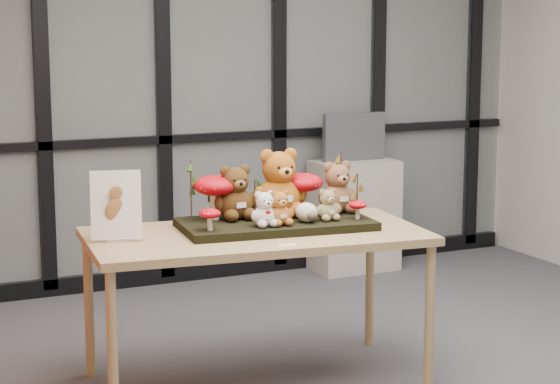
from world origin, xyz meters
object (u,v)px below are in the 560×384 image
bear_pooh_yellow (279,179)px  cabinet (354,215)px  bear_small_yellow (279,206)px  mushroom_front_left (210,218)px  mushroom_back_left (215,195)px  monitor (354,137)px  display_table (256,244)px  bear_white_bow (264,207)px  sign_holder (116,208)px  bear_beige_small (328,203)px  bear_brown_medium (235,189)px  plush_cream_hedgehog (307,211)px  mushroom_back_right (303,191)px  mushroom_front_right (358,209)px  diorama_tray (276,224)px  bear_tan_back (337,184)px

bear_pooh_yellow → cabinet: bear_pooh_yellow is taller
bear_small_yellow → mushroom_front_left: 0.37m
mushroom_back_left → monitor: size_ratio=0.51×
cabinet → display_table: bearing=-130.7°
bear_white_bow → sign_holder: bearing=173.5°
display_table → bear_beige_small: bear_beige_small is taller
mushroom_back_left → mushroom_front_left: bearing=-116.6°
mushroom_front_left → sign_holder: sign_holder is taller
bear_brown_medium → bear_beige_small: bear_brown_medium is taller
sign_holder → cabinet: 3.04m
bear_pooh_yellow → bear_small_yellow: (-0.10, -0.22, -0.10)m
bear_brown_medium → plush_cream_hedgehog: (0.30, -0.24, -0.10)m
bear_pooh_yellow → plush_cream_hedgehog: bearing=-68.1°
display_table → bear_pooh_yellow: size_ratio=4.54×
bear_brown_medium → mushroom_back_left: 0.11m
bear_beige_small → mushroom_back_right: bearing=105.1°
bear_beige_small → mushroom_front_right: (0.16, -0.04, -0.04)m
diorama_tray → bear_small_yellow: bear_small_yellow is taller
bear_brown_medium → mushroom_front_left: (-0.23, -0.22, -0.10)m
plush_cream_hedgehog → bear_beige_small: bearing=7.2°
sign_holder → plush_cream_hedgehog: bearing=5.6°
bear_pooh_yellow → bear_white_bow: bearing=-123.4°
bear_beige_small → cabinet: 2.42m
diorama_tray → bear_beige_small: (0.25, -0.11, 0.11)m
mushroom_front_right → mushroom_back_left: bearing=155.7°
plush_cream_hedgehog → mushroom_front_left: bearing=-175.4°
mushroom_front_right → bear_brown_medium: bearing=154.8°
bear_tan_back → mushroom_back_right: 0.19m
bear_brown_medium → mushroom_front_left: size_ratio=2.57×
mushroom_front_right → cabinet: mushroom_front_right is taller
bear_white_bow → bear_small_yellow: bearing=1.9°
bear_brown_medium → bear_white_bow: size_ratio=1.57×
display_table → mushroom_front_left: mushroom_front_left is taller
mushroom_front_left → bear_brown_medium: bearing=44.0°
mushroom_front_left → monitor: 2.77m
bear_pooh_yellow → bear_small_yellow: size_ratio=2.00×
bear_brown_medium → bear_tan_back: bearing=0.7°
bear_brown_medium → mushroom_back_right: size_ratio=1.30×
bear_beige_small → plush_cream_hedgehog: 0.13m
sign_holder → monitor: bearing=53.1°
bear_beige_small → bear_brown_medium: bearing=157.5°
bear_white_bow → mushroom_back_left: mushroom_back_left is taller
bear_tan_back → bear_white_bow: size_ratio=1.54×
diorama_tray → bear_brown_medium: bear_brown_medium is taller
bear_tan_back → mushroom_front_right: size_ratio=2.85×
bear_white_bow → monitor: bearing=57.2°
bear_beige_small → sign_holder: sign_holder is taller
bear_tan_back → mushroom_front_left: size_ratio=2.51×
monitor → bear_beige_small: bearing=-122.3°
bear_white_bow → bear_beige_small: bearing=7.0°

